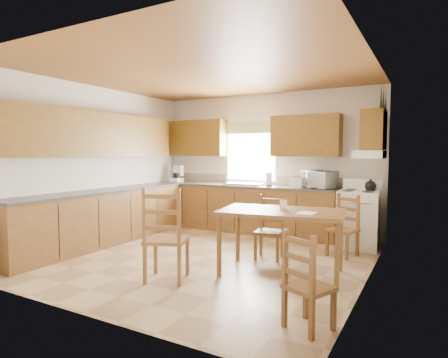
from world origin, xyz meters
The scene contains 35 objects.
floor centered at (0.00, 0.00, 0.00)m, with size 4.50×4.50×0.00m, color tan.
ceiling centered at (0.00, 0.00, 2.70)m, with size 4.50×4.50×0.00m, color brown.
wall_left centered at (-2.25, 0.00, 1.35)m, with size 4.50×4.50×0.00m, color silver.
wall_right centered at (2.25, 0.00, 1.35)m, with size 4.50×4.50×0.00m, color silver.
wall_back centered at (0.00, 2.25, 1.35)m, with size 4.50×4.50×0.00m, color silver.
wall_front centered at (0.00, -2.25, 1.35)m, with size 4.50×4.50×0.00m, color silver.
lower_cab_back centered at (-0.38, 1.95, 0.44)m, with size 3.75×0.60×0.88m, color brown.
lower_cab_left centered at (-1.95, -0.15, 0.44)m, with size 0.60×3.60×0.88m, color brown.
counter_back centered at (-0.38, 1.95, 0.90)m, with size 3.75×0.63×0.04m, color #443F39.
counter_left centered at (-1.95, -0.15, 0.90)m, with size 0.63×3.60×0.04m, color #443F39.
backsplash centered at (-0.38, 2.24, 1.01)m, with size 3.75×0.01×0.18m, color gray.
upper_cab_back_left centered at (-1.55, 2.08, 1.85)m, with size 1.41×0.33×0.75m, color brown.
upper_cab_back_right centered at (0.86, 2.08, 1.85)m, with size 1.25×0.33×0.75m, color brown.
upper_cab_left centered at (-2.08, -0.15, 1.85)m, with size 0.33×3.60×0.75m, color brown.
upper_cab_stove centered at (2.08, 1.65, 1.90)m, with size 0.33×0.62×0.62m, color brown.
range_hood centered at (2.03, 1.65, 1.52)m, with size 0.44×0.62×0.12m, color silver.
window_frame centered at (-0.30, 2.22, 1.55)m, with size 1.13×0.02×1.18m, color silver.
window_pane centered at (-0.30, 2.21, 1.55)m, with size 1.05×0.01×1.10m, color white.
window_valance centered at (-0.30, 2.19, 2.05)m, with size 1.19×0.01×0.24m, color #4A6F39.
sink_basin centered at (-0.30, 1.95, 0.94)m, with size 0.75×0.45×0.04m, color silver.
pine_decal_a centered at (2.21, 1.33, 2.38)m, with size 0.22×0.22×0.36m, color black.
pine_decal_b centered at (2.21, 1.65, 2.42)m, with size 0.22×0.22×0.36m, color black.
pine_decal_c centered at (2.21, 1.97, 2.38)m, with size 0.22×0.22×0.36m, color black.
stove centered at (1.88, 1.68, 0.46)m, with size 0.62×0.64×0.92m, color silver.
coffeemaker centered at (-1.93, 1.93, 1.10)m, with size 0.21×0.25×0.36m, color silver.
paper_towel centered at (0.22, 1.91, 1.05)m, with size 0.11×0.11×0.26m, color white.
toaster centered at (0.78, 1.86, 1.01)m, with size 0.23×0.15×0.19m, color silver.
microwave centered at (1.16, 1.95, 1.07)m, with size 0.51×0.37×0.31m, color silver.
dining_table centered at (1.25, -0.17, 0.41)m, with size 1.53×0.87×0.82m, color brown.
chair_near_left centered at (0.11, -1.06, 0.57)m, with size 0.48×0.45×1.13m, color brown.
chair_near_right centered at (1.99, -1.48, 0.43)m, with size 0.37×0.35×0.87m, color brown.
chair_far_left centered at (1.76, 1.06, 0.46)m, with size 0.38×0.36×0.91m, color brown.
chair_far_right centered at (0.85, 0.40, 0.46)m, with size 0.38×0.37×0.91m, color brown.
table_paper centered at (1.59, -0.25, 0.82)m, with size 0.19×0.26×0.00m, color white.
table_card centered at (1.24, -0.08, 0.88)m, with size 0.09×0.02×0.12m, color white.
Camera 1 is at (2.89, -4.63, 1.54)m, focal length 30.00 mm.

